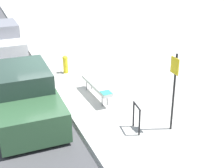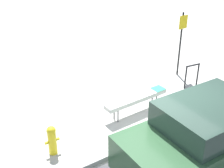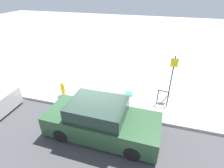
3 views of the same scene
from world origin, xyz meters
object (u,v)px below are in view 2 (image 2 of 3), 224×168
bike_rack (192,73)px  sign_post (181,38)px  bench (136,99)px  fire_hydrant (52,139)px  parked_car_near (211,134)px

bike_rack → sign_post: sign_post is taller
bike_rack → bench: bearing=-174.2°
fire_hydrant → parked_car_near: (2.98, -2.16, 0.27)m
bike_rack → sign_post: size_ratio=0.36×
bench → fire_hydrant: size_ratio=2.68×
bench → sign_post: (2.84, 1.22, 0.92)m
bench → sign_post: bearing=21.5°
fire_hydrant → bench: bearing=6.9°
bike_rack → sign_post: (0.32, 0.96, 0.88)m
fire_hydrant → parked_car_near: parked_car_near is taller
bike_rack → fire_hydrant: bearing=-173.7°
bike_rack → fire_hydrant: (-5.29, -0.59, -0.09)m
sign_post → parked_car_near: 4.60m
bench → fire_hydrant: fire_hydrant is taller
bench → bike_rack: bearing=4.1°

